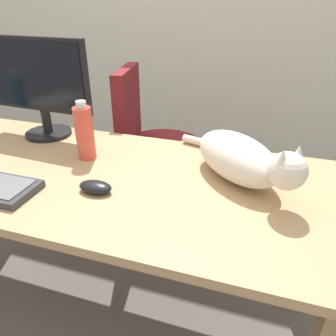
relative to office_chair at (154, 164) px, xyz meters
The scene contains 7 objects.
ground_plane 0.78m from the office_chair, 88.37° to the right, with size 8.00×8.00×0.00m, color #59544F.
desk 0.69m from the office_chair, 88.37° to the right, with size 1.66×0.72×0.70m.
office_chair is the anchor object (origin of this frame).
monitor 0.75m from the office_chair, 130.60° to the right, with size 0.48×0.20×0.42m.
cat 0.85m from the office_chair, 47.03° to the right, with size 0.46×0.45×0.20m.
computer_mouse 0.84m from the office_chair, 83.37° to the right, with size 0.11×0.06×0.04m, color black.
spray_bottle 0.69m from the office_chair, 96.54° to the right, with size 0.07×0.07×0.22m.
Camera 1 is at (0.56, -0.87, 1.25)m, focal length 34.19 mm.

